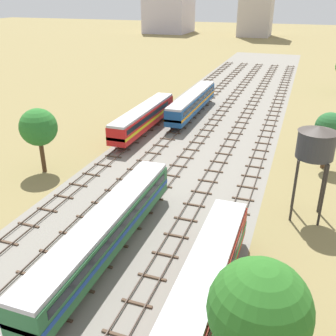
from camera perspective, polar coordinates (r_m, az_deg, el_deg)
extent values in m
plane|color=olive|center=(66.60, 6.48, 6.41)|extent=(480.00, 480.00, 0.00)
cube|color=gray|center=(66.60, 6.49, 6.42)|extent=(22.67, 176.00, 0.01)
cube|color=#47382D|center=(70.22, -1.38, 7.70)|extent=(0.07, 126.00, 0.15)
cube|color=#47382D|center=(69.74, -0.27, 7.59)|extent=(0.07, 126.00, 0.15)
cube|color=brown|center=(38.14, -22.65, -10.08)|extent=(2.40, 0.22, 0.14)
cube|color=brown|center=(39.97, -19.88, -7.91)|extent=(2.40, 0.22, 0.14)
cube|color=brown|center=(41.94, -17.39, -5.92)|extent=(2.40, 0.22, 0.14)
cube|color=brown|center=(44.02, -15.14, -4.10)|extent=(2.40, 0.22, 0.14)
cube|color=brown|center=(46.20, -13.11, -2.45)|extent=(2.40, 0.22, 0.14)
cube|color=brown|center=(48.47, -11.27, -0.95)|extent=(2.40, 0.22, 0.14)
cube|color=brown|center=(50.82, -9.60, 0.42)|extent=(2.40, 0.22, 0.14)
cube|color=brown|center=(53.23, -8.08, 1.67)|extent=(2.40, 0.22, 0.14)
cube|color=brown|center=(55.70, -6.69, 2.80)|extent=(2.40, 0.22, 0.14)
cube|color=brown|center=(58.21, -5.42, 3.84)|extent=(2.40, 0.22, 0.14)
cube|color=brown|center=(60.78, -4.25, 4.79)|extent=(2.40, 0.22, 0.14)
cube|color=brown|center=(63.38, -3.17, 5.66)|extent=(2.40, 0.22, 0.14)
cube|color=brown|center=(66.01, -2.18, 6.45)|extent=(2.40, 0.22, 0.14)
cube|color=brown|center=(68.68, -1.26, 7.19)|extent=(2.40, 0.22, 0.14)
cube|color=brown|center=(71.37, -0.40, 7.87)|extent=(2.40, 0.22, 0.14)
cube|color=brown|center=(74.08, 0.39, 8.49)|extent=(2.40, 0.22, 0.14)
cube|color=brown|center=(76.82, 1.13, 9.08)|extent=(2.40, 0.22, 0.14)
cube|color=brown|center=(79.58, 1.82, 9.62)|extent=(2.40, 0.22, 0.14)
cube|color=brown|center=(82.35, 2.47, 10.12)|extent=(2.40, 0.22, 0.14)
cube|color=brown|center=(85.14, 3.07, 10.59)|extent=(2.40, 0.22, 0.14)
cube|color=brown|center=(87.94, 3.64, 11.02)|extent=(2.40, 0.22, 0.14)
cube|color=brown|center=(90.75, 4.18, 11.43)|extent=(2.40, 0.22, 0.14)
cube|color=brown|center=(93.58, 4.68, 11.82)|extent=(2.40, 0.22, 0.14)
cube|color=brown|center=(96.41, 5.16, 12.18)|extent=(2.40, 0.22, 0.14)
cube|color=brown|center=(99.26, 5.61, 12.52)|extent=(2.40, 0.22, 0.14)
cube|color=brown|center=(102.12, 6.04, 12.84)|extent=(2.40, 0.22, 0.14)
cube|color=brown|center=(104.98, 6.44, 13.14)|extent=(2.40, 0.22, 0.14)
cube|color=brown|center=(107.85, 6.82, 13.42)|extent=(2.40, 0.22, 0.14)
cube|color=brown|center=(110.73, 7.19, 13.69)|extent=(2.40, 0.22, 0.14)
cube|color=brown|center=(113.61, 7.54, 13.95)|extent=(2.40, 0.22, 0.14)
cube|color=brown|center=(116.50, 7.87, 14.19)|extent=(2.40, 0.22, 0.14)
cube|color=brown|center=(119.40, 8.18, 14.42)|extent=(2.40, 0.22, 0.14)
cube|color=brown|center=(122.30, 8.48, 14.64)|extent=(2.40, 0.22, 0.14)
cube|color=brown|center=(125.20, 8.77, 14.85)|extent=(2.40, 0.22, 0.14)
cube|color=brown|center=(128.11, 9.04, 15.05)|extent=(2.40, 0.22, 0.14)
cube|color=#47382D|center=(68.77, 2.29, 7.33)|extent=(0.07, 126.00, 0.15)
cube|color=#47382D|center=(68.38, 3.45, 7.20)|extent=(0.07, 126.00, 0.15)
cube|color=brown|center=(32.06, -23.21, -17.54)|extent=(2.40, 0.22, 0.14)
cube|color=brown|center=(33.69, -19.82, -14.60)|extent=(2.40, 0.22, 0.14)
cube|color=brown|center=(35.50, -16.83, -11.90)|extent=(2.40, 0.22, 0.14)
cube|color=brown|center=(37.46, -14.19, -9.44)|extent=(2.40, 0.22, 0.14)
cube|color=brown|center=(39.55, -11.86, -7.22)|extent=(2.40, 0.22, 0.14)
cube|color=brown|center=(41.75, -9.78, -5.21)|extent=(2.40, 0.22, 0.14)
cube|color=brown|center=(44.04, -7.93, -3.41)|extent=(2.40, 0.22, 0.14)
cube|color=brown|center=(46.42, -6.27, -1.78)|extent=(2.40, 0.22, 0.14)
cube|color=brown|center=(48.86, -4.78, -0.32)|extent=(2.40, 0.22, 0.14)
cube|color=brown|center=(51.37, -3.43, 1.01)|extent=(2.40, 0.22, 0.14)
cube|color=brown|center=(53.92, -2.21, 2.21)|extent=(2.40, 0.22, 0.14)
cube|color=brown|center=(56.52, -1.10, 3.30)|extent=(2.40, 0.22, 0.14)
cube|color=brown|center=(59.15, -0.08, 4.29)|extent=(2.40, 0.22, 0.14)
cube|color=brown|center=(61.82, 0.85, 5.20)|extent=(2.40, 0.22, 0.14)
cube|color=brown|center=(64.52, 1.71, 6.03)|extent=(2.40, 0.22, 0.14)
cube|color=brown|center=(67.25, 2.49, 6.79)|extent=(2.40, 0.22, 0.14)
cube|color=brown|center=(69.99, 3.22, 7.49)|extent=(2.40, 0.22, 0.14)
cube|color=brown|center=(72.76, 3.90, 8.14)|extent=(2.40, 0.22, 0.14)
cube|color=brown|center=(75.54, 4.53, 8.74)|extent=(2.40, 0.22, 0.14)
cube|color=brown|center=(78.34, 5.12, 9.29)|extent=(2.40, 0.22, 0.14)
cube|color=brown|center=(81.16, 5.66, 9.81)|extent=(2.40, 0.22, 0.14)
cube|color=brown|center=(83.98, 6.18, 10.29)|extent=(2.40, 0.22, 0.14)
cube|color=brown|center=(86.82, 6.66, 10.73)|extent=(2.40, 0.22, 0.14)
cube|color=brown|center=(89.67, 7.11, 11.15)|extent=(2.40, 0.22, 0.14)
cube|color=brown|center=(92.53, 7.53, 11.55)|extent=(2.40, 0.22, 0.14)
cube|color=brown|center=(95.40, 7.93, 11.91)|extent=(2.40, 0.22, 0.14)
cube|color=brown|center=(98.28, 8.31, 12.26)|extent=(2.40, 0.22, 0.14)
cube|color=brown|center=(101.16, 8.66, 12.59)|extent=(2.40, 0.22, 0.14)
cube|color=brown|center=(104.05, 9.00, 12.89)|extent=(2.40, 0.22, 0.14)
cube|color=brown|center=(106.94, 9.32, 13.18)|extent=(2.40, 0.22, 0.14)
cube|color=brown|center=(109.84, 9.63, 13.46)|extent=(2.40, 0.22, 0.14)
cube|color=brown|center=(112.75, 9.92, 13.72)|extent=(2.40, 0.22, 0.14)
cube|color=brown|center=(115.66, 10.19, 13.97)|extent=(2.40, 0.22, 0.14)
cube|color=brown|center=(118.58, 10.45, 14.20)|extent=(2.40, 0.22, 0.14)
cube|color=brown|center=(121.50, 10.70, 14.42)|extent=(2.40, 0.22, 0.14)
cube|color=brown|center=(124.42, 10.94, 14.64)|extent=(2.40, 0.22, 0.14)
cube|color=brown|center=(127.35, 11.17, 14.84)|extent=(2.40, 0.22, 0.14)
cube|color=#47382D|center=(67.61, 6.10, 6.90)|extent=(0.07, 126.00, 0.15)
cube|color=#47382D|center=(67.32, 7.29, 6.76)|extent=(0.07, 126.00, 0.15)
cube|color=brown|center=(29.61, -15.99, -20.37)|extent=(2.40, 0.22, 0.14)
cube|color=brown|center=(31.37, -12.81, -16.93)|extent=(2.40, 0.22, 0.14)
cube|color=brown|center=(33.30, -10.07, -13.83)|extent=(2.40, 0.22, 0.14)
cube|color=brown|center=(35.38, -7.71, -11.06)|extent=(2.40, 0.22, 0.14)
cube|color=brown|center=(37.59, -5.65, -8.59)|extent=(2.40, 0.22, 0.14)
cube|color=brown|center=(39.89, -3.85, -6.39)|extent=(2.40, 0.22, 0.14)
cube|color=brown|center=(42.29, -2.26, -4.43)|extent=(2.40, 0.22, 0.14)
cube|color=brown|center=(44.76, -0.86, -2.68)|extent=(2.40, 0.22, 0.14)
cube|color=brown|center=(47.29, 0.40, -1.11)|extent=(2.40, 0.22, 0.14)
cube|color=brown|center=(49.87, 1.52, 0.30)|extent=(2.40, 0.22, 0.14)
cube|color=brown|center=(52.50, 2.54, 1.57)|extent=(2.40, 0.22, 0.14)
cube|color=brown|center=(55.16, 3.45, 2.71)|extent=(2.40, 0.22, 0.14)
cube|color=brown|center=(57.86, 4.29, 3.75)|extent=(2.40, 0.22, 0.14)
cube|color=brown|center=(60.59, 5.05, 4.69)|extent=(2.40, 0.22, 0.14)
cube|color=brown|center=(63.34, 5.75, 5.56)|extent=(2.40, 0.22, 0.14)
cube|color=brown|center=(66.11, 6.39, 6.34)|extent=(2.40, 0.22, 0.14)
cube|color=brown|center=(68.90, 6.98, 7.07)|extent=(2.40, 0.22, 0.14)
cube|color=brown|center=(71.71, 7.52, 7.74)|extent=(2.40, 0.22, 0.14)
cube|color=brown|center=(74.54, 8.03, 8.35)|extent=(2.40, 0.22, 0.14)
cube|color=brown|center=(77.37, 8.50, 8.93)|extent=(2.40, 0.22, 0.14)
cube|color=brown|center=(80.22, 8.94, 9.46)|extent=(2.40, 0.22, 0.14)
cube|color=brown|center=(83.08, 9.35, 9.95)|extent=(2.40, 0.22, 0.14)
cube|color=brown|center=(85.95, 9.73, 10.41)|extent=(2.40, 0.22, 0.14)
cube|color=brown|center=(88.83, 10.09, 10.84)|extent=(2.40, 0.22, 0.14)
cube|color=brown|center=(91.71, 10.43, 11.24)|extent=(2.40, 0.22, 0.14)
cube|color=brown|center=(94.60, 10.75, 11.62)|extent=(2.40, 0.22, 0.14)
cube|color=brown|center=(97.50, 11.05, 11.97)|extent=(2.40, 0.22, 0.14)
cube|color=brown|center=(100.41, 11.33, 12.31)|extent=(2.40, 0.22, 0.14)
cube|color=brown|center=(103.32, 11.60, 12.62)|extent=(2.40, 0.22, 0.14)
cube|color=brown|center=(106.23, 11.85, 12.92)|extent=(2.40, 0.22, 0.14)
cube|color=brown|center=(109.15, 12.09, 13.20)|extent=(2.40, 0.22, 0.14)
cube|color=brown|center=(112.08, 12.32, 13.46)|extent=(2.40, 0.22, 0.14)
cube|color=brown|center=(115.01, 12.54, 13.72)|extent=(2.40, 0.22, 0.14)
cube|color=brown|center=(117.94, 12.75, 13.96)|extent=(2.40, 0.22, 0.14)
cube|color=brown|center=(120.87, 12.95, 14.18)|extent=(2.40, 0.22, 0.14)
cube|color=brown|center=(123.81, 13.14, 14.40)|extent=(2.40, 0.22, 0.14)
cube|color=brown|center=(126.75, 13.32, 14.61)|extent=(2.40, 0.22, 0.14)
cube|color=#47382D|center=(66.76, 10.01, 6.43)|extent=(0.07, 126.00, 0.15)
cube|color=#47382D|center=(66.56, 11.23, 6.28)|extent=(0.07, 126.00, 0.15)
cube|color=brown|center=(27.74, -7.32, -23.26)|extent=(2.40, 0.22, 0.14)
cube|color=brown|center=(29.60, -4.62, -19.29)|extent=(2.40, 0.22, 0.14)
cube|color=brown|center=(31.64, -2.36, -15.78)|extent=(2.40, 0.22, 0.14)
cube|color=brown|center=(33.82, -0.44, -12.69)|extent=(2.40, 0.22, 0.14)
cube|color=brown|center=(36.13, 1.19, -9.97)|extent=(2.40, 0.22, 0.14)
cube|color=brown|center=(38.52, 2.61, -7.58)|extent=(2.40, 0.22, 0.14)
cube|color=brown|center=(41.00, 3.84, -5.47)|extent=(2.40, 0.22, 0.14)
cube|color=brown|center=(43.54, 4.93, -3.60)|extent=(2.40, 0.22, 0.14)
cube|color=brown|center=(46.14, 5.89, -1.94)|extent=(2.40, 0.22, 0.14)
cube|color=brown|center=(48.78, 6.74, -0.45)|extent=(2.40, 0.22, 0.14)
cube|color=brown|center=(51.46, 7.51, 0.88)|extent=(2.40, 0.22, 0.14)
cube|color=brown|center=(54.18, 8.20, 2.08)|extent=(2.40, 0.22, 0.14)
cube|color=brown|center=(56.92, 8.82, 3.16)|extent=(2.40, 0.22, 0.14)
cube|color=brown|center=(59.69, 9.39, 4.14)|extent=(2.40, 0.22, 0.14)
cube|color=brown|center=(62.48, 9.91, 5.04)|extent=(2.40, 0.22, 0.14)
cube|color=brown|center=(65.29, 10.39, 5.86)|extent=(2.40, 0.22, 0.14)
cube|color=brown|center=(68.12, 10.82, 6.61)|extent=(2.40, 0.22, 0.14)
cube|color=brown|center=(70.96, 11.23, 7.30)|extent=(2.40, 0.22, 0.14)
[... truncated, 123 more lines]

